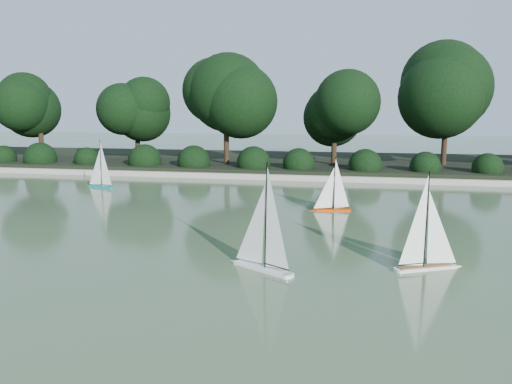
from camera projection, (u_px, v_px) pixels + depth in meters
ground at (236, 259)px, 7.85m from camera, size 80.00×80.00×0.00m
pond_coping at (300, 178)px, 16.54m from camera, size 40.00×0.35×0.18m
far_bank at (311, 163)px, 20.40m from camera, size 40.00×8.00×0.30m
tree_line at (342, 101)px, 18.24m from camera, size 26.31×3.93×4.39m
shrub_hedge at (303, 164)px, 17.35m from camera, size 29.10×1.10×1.10m
sailboat_white_a at (258, 251)px, 7.33m from camera, size 1.13×0.79×1.69m
sailboat_white_b at (432, 253)px, 7.31m from camera, size 1.09×0.63×1.56m
sailboat_orange at (329, 202)px, 11.54m from camera, size 0.98×0.36×1.35m
sailboat_teal at (99, 179)px, 15.04m from camera, size 1.11×0.52×1.54m
race_buoy at (255, 232)px, 9.58m from camera, size 0.13×0.13×0.13m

